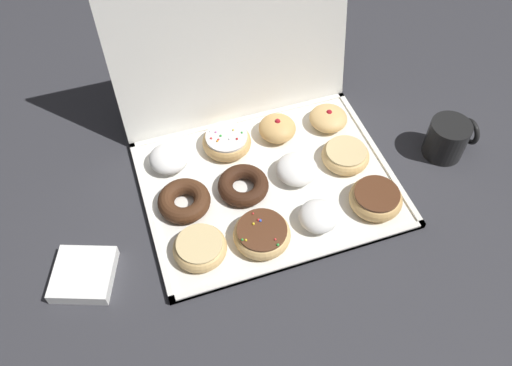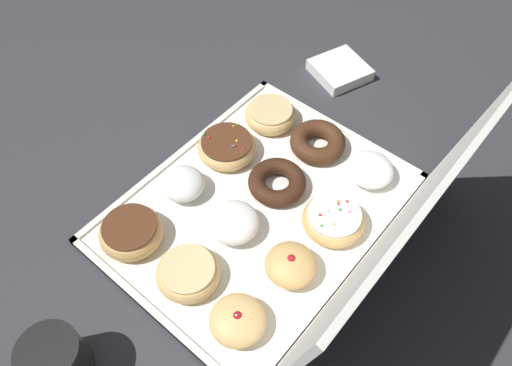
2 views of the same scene
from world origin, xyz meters
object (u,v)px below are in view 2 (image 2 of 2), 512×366
at_px(powdered_filled_donut_8, 370,170).
at_px(chocolate_frosted_donut_3, 131,232).
at_px(chocolate_cake_ring_donut_4, 316,141).
at_px(powdered_filled_donut_6, 234,222).
at_px(coffee_mug, 53,362).
at_px(glazed_ring_donut_7, 188,273).
at_px(jelly_filled_donut_10, 291,265).
at_px(jelly_filled_donut_11, 238,320).
at_px(napkin_stack, 340,70).
at_px(chocolate_cake_ring_donut_5, 278,182).
at_px(powdered_filled_donut_2, 183,184).
at_px(sprinkle_donut_1, 227,147).
at_px(donut_box, 257,208).
at_px(glazed_ring_donut_0, 270,115).
at_px(sprinkle_donut_9, 333,219).

bearing_deg(powdered_filled_donut_8, chocolate_frosted_donut_3, -32.44).
xyz_separation_m(chocolate_cake_ring_donut_4, powdered_filled_donut_6, (0.25, 0.00, 0.01)).
bearing_deg(coffee_mug, glazed_ring_donut_7, 169.99).
bearing_deg(powdered_filled_donut_6, coffee_mug, -5.71).
distance_m(jelly_filled_donut_10, jelly_filled_donut_11, 0.13).
bearing_deg(napkin_stack, chocolate_cake_ring_donut_5, 15.52).
xyz_separation_m(powdered_filled_donut_2, chocolate_cake_ring_donut_5, (-0.12, 0.13, -0.01)).
height_order(glazed_ring_donut_7, powdered_filled_donut_8, powdered_filled_donut_8).
relative_size(glazed_ring_donut_7, jelly_filled_donut_11, 1.20).
bearing_deg(powdered_filled_donut_6, powdered_filled_donut_2, -91.26).
distance_m(sprinkle_donut_1, powdered_filled_donut_8, 0.28).
xyz_separation_m(sprinkle_donut_1, chocolate_cake_ring_donut_4, (-0.13, 0.13, -0.00)).
xyz_separation_m(donut_box, chocolate_frosted_donut_3, (0.19, -0.13, 0.03)).
bearing_deg(napkin_stack, jelly_filled_donut_10, 25.18).
height_order(chocolate_frosted_donut_3, glazed_ring_donut_7, chocolate_frosted_donut_3).
xyz_separation_m(glazed_ring_donut_7, napkin_stack, (-0.60, -0.10, -0.02)).
relative_size(glazed_ring_donut_0, jelly_filled_donut_10, 1.24).
xyz_separation_m(powdered_filled_donut_2, jelly_filled_donut_10, (0.00, 0.26, 0.00)).
bearing_deg(chocolate_cake_ring_donut_4, glazed_ring_donut_7, 1.35).
relative_size(powdered_filled_donut_6, powdered_filled_donut_8, 1.03).
bearing_deg(glazed_ring_donut_7, glazed_ring_donut_0, -161.24).
distance_m(glazed_ring_donut_7, powdered_filled_donut_8, 0.40).
height_order(powdered_filled_donut_8, coffee_mug, coffee_mug).
xyz_separation_m(powdered_filled_donut_2, powdered_filled_donut_6, (0.00, 0.13, 0.00)).
relative_size(glazed_ring_donut_0, chocolate_cake_ring_donut_4, 0.96).
height_order(glazed_ring_donut_0, sprinkle_donut_1, sprinkle_donut_1).
height_order(glazed_ring_donut_0, jelly_filled_donut_11, jelly_filled_donut_11).
bearing_deg(jelly_filled_donut_10, coffee_mug, -24.98).
bearing_deg(jelly_filled_donut_10, chocolate_cake_ring_donut_5, -134.45).
distance_m(chocolate_cake_ring_donut_4, jelly_filled_donut_10, 0.29).
xyz_separation_m(sprinkle_donut_1, powdered_filled_donut_8, (-0.13, 0.25, 0.00)).
distance_m(glazed_ring_donut_7, jelly_filled_donut_10, 0.17).
xyz_separation_m(glazed_ring_donut_0, powdered_filled_donut_8, (-0.01, 0.24, 0.00)).
distance_m(jelly_filled_donut_11, coffee_mug, 0.28).
bearing_deg(sprinkle_donut_9, chocolate_frosted_donut_3, -45.64).
relative_size(jelly_filled_donut_10, napkin_stack, 0.77).
xyz_separation_m(powdered_filled_donut_6, glazed_ring_donut_7, (0.12, 0.01, -0.00)).
distance_m(chocolate_frosted_donut_3, chocolate_cake_ring_donut_4, 0.40).
bearing_deg(powdered_filled_donut_6, jelly_filled_donut_11, 43.69).
bearing_deg(donut_box, powdered_filled_donut_2, -64.71).
bearing_deg(glazed_ring_donut_0, glazed_ring_donut_7, 18.76).
relative_size(donut_box, chocolate_frosted_donut_3, 4.80).
height_order(chocolate_cake_ring_donut_5, coffee_mug, coffee_mug).
height_order(powdered_filled_donut_2, jelly_filled_donut_11, same).
xyz_separation_m(chocolate_frosted_donut_3, powdered_filled_donut_6, (-0.13, 0.13, 0.00)).
relative_size(chocolate_cake_ring_donut_5, glazed_ring_donut_7, 1.02).
height_order(glazed_ring_donut_0, chocolate_cake_ring_donut_5, glazed_ring_donut_0).
height_order(sprinkle_donut_1, powdered_filled_donut_6, powdered_filled_donut_6).
xyz_separation_m(sprinkle_donut_1, powdered_filled_donut_2, (0.12, 0.00, 0.00)).
height_order(powdered_filled_donut_8, napkin_stack, powdered_filled_donut_8).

